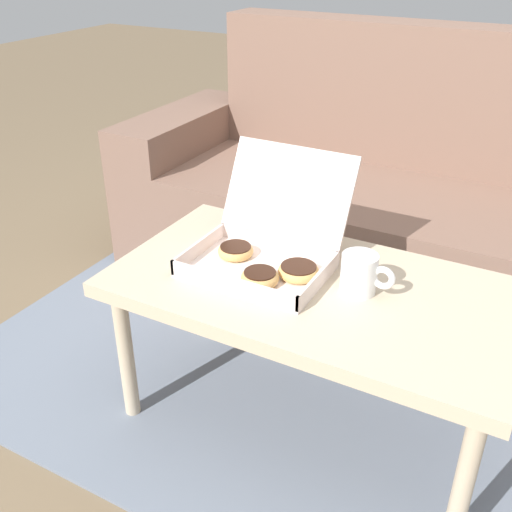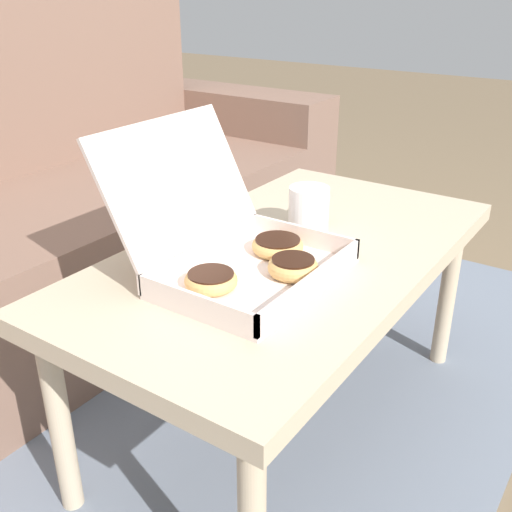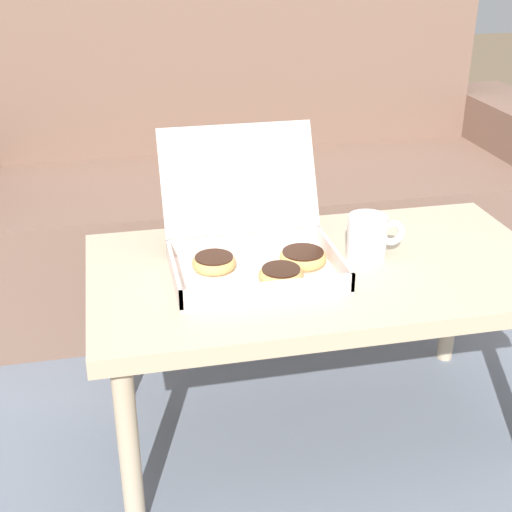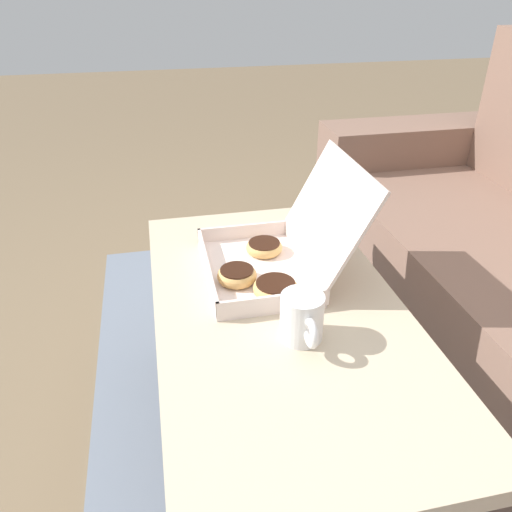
{
  "view_description": "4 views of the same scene",
  "coord_description": "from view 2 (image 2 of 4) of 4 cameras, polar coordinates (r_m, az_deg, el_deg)",
  "views": [
    {
      "loc": [
        0.5,
        -1.34,
        1.28
      ],
      "look_at": [
        -0.16,
        -0.13,
        0.52
      ],
      "focal_mm": 42.0,
      "sensor_mm": 36.0,
      "label": 1
    },
    {
      "loc": [
        -1.0,
        -0.71,
        1.0
      ],
      "look_at": [
        -0.16,
        -0.13,
        0.52
      ],
      "focal_mm": 42.0,
      "sensor_mm": 36.0,
      "label": 2
    },
    {
      "loc": [
        -0.45,
        -1.5,
        1.19
      ],
      "look_at": [
        -0.16,
        -0.13,
        0.52
      ],
      "focal_mm": 50.0,
      "sensor_mm": 36.0,
      "label": 3
    },
    {
      "loc": [
        0.91,
        -0.36,
        1.16
      ],
      "look_at": [
        -0.16,
        -0.13,
        0.52
      ],
      "focal_mm": 35.0,
      "sensor_mm": 36.0,
      "label": 4
    }
  ],
  "objects": [
    {
      "name": "ground_plane",
      "position": [
        1.58,
        -0.63,
        -14.18
      ],
      "size": [
        12.0,
        12.0,
        0.0
      ],
      "primitive_type": "plane",
      "color": "#756047"
    },
    {
      "name": "area_rug",
      "position": [
        1.74,
        -8.92,
        -10.35
      ],
      "size": [
        2.35,
        1.82,
        0.01
      ],
      "primitive_type": "cube",
      "color": "slate",
      "rests_on": "ground_plane"
    },
    {
      "name": "couch",
      "position": [
        1.93,
        -20.48,
        2.84
      ],
      "size": [
        2.23,
        0.78,
        0.97
      ],
      "color": "#7A5B4C",
      "rests_on": "ground_plane"
    },
    {
      "name": "coffee_table",
      "position": [
        1.31,
        3.08,
        -1.26
      ],
      "size": [
        1.05,
        0.57,
        0.47
      ],
      "color": "#C6B293",
      "rests_on": "ground_plane"
    },
    {
      "name": "pastry_box",
      "position": [
        1.16,
        -1.47,
        0.88
      ],
      "size": [
        0.37,
        0.38,
        0.28
      ],
      "color": "silver",
      "rests_on": "coffee_table"
    },
    {
      "name": "coffee_mug",
      "position": [
        1.37,
        5.13,
        4.51
      ],
      "size": [
        0.14,
        0.09,
        0.1
      ],
      "color": "white",
      "rests_on": "coffee_table"
    }
  ]
}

